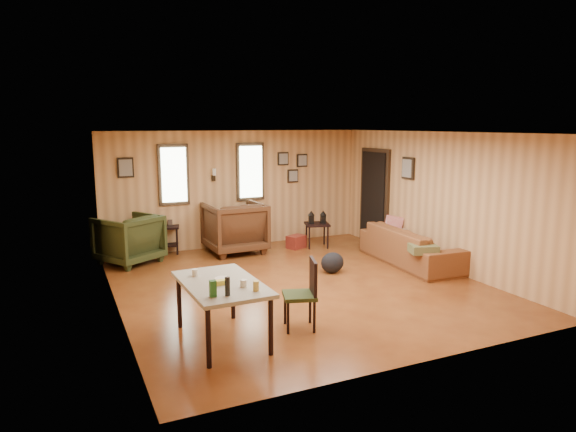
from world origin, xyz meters
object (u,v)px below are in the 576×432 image
object	(u,v)px
recliner_brown	(235,225)
dining_table	(222,288)
sofa	(411,240)
side_table	(317,222)
end_table	(166,234)
recliner_green	(129,237)

from	to	relation	value
recliner_brown	dining_table	xyz separation A→B (m)	(-1.50, -4.00, 0.10)
sofa	side_table	bearing A→B (deg)	31.05
sofa	side_table	world-z (taller)	sofa
end_table	recliner_brown	bearing A→B (deg)	-22.68
end_table	side_table	xyz separation A→B (m)	(2.97, -0.80, 0.14)
recliner_green	side_table	distance (m)	3.75
recliner_green	end_table	size ratio (longest dim) A/B	1.46
recliner_green	dining_table	distance (m)	4.06
recliner_green	side_table	size ratio (longest dim) A/B	1.29
end_table	side_table	world-z (taller)	side_table
recliner_green	end_table	bearing A→B (deg)	-178.48
sofa	recliner_green	world-z (taller)	recliner_green
recliner_green	end_table	world-z (taller)	recliner_green
sofa	recliner_brown	size ratio (longest dim) A/B	2.04
sofa	end_table	distance (m)	4.75
sofa	recliner_brown	xyz separation A→B (m)	(-2.67, 2.13, 0.11)
side_table	sofa	bearing A→B (deg)	-62.52
sofa	end_table	size ratio (longest dim) A/B	3.34
sofa	recliner_brown	bearing A→B (deg)	55.03
recliner_green	side_table	xyz separation A→B (m)	(3.74, -0.29, 0.03)
recliner_green	sofa	bearing A→B (deg)	123.53
recliner_brown	end_table	xyz separation A→B (m)	(-1.26, 0.53, -0.18)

